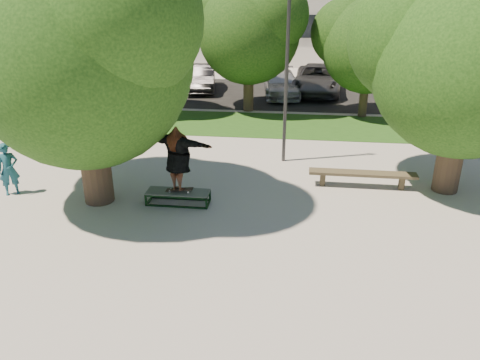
# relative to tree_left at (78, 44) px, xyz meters

# --- Properties ---
(ground) EXTENTS (120.00, 120.00, 0.00)m
(ground) POSITION_rel_tree_left_xyz_m (4.29, -1.09, -4.42)
(ground) COLOR #ADA69F
(ground) RESTS_ON ground
(grass_strip) EXTENTS (30.00, 4.00, 0.02)m
(grass_strip) POSITION_rel_tree_left_xyz_m (5.29, 8.41, -4.41)
(grass_strip) COLOR #1D4413
(grass_strip) RESTS_ON ground
(asphalt_strip) EXTENTS (40.00, 8.00, 0.01)m
(asphalt_strip) POSITION_rel_tree_left_xyz_m (4.29, 14.91, -4.42)
(asphalt_strip) COLOR black
(asphalt_strip) RESTS_ON ground
(tree_left) EXTENTS (6.96, 5.95, 7.12)m
(tree_left) POSITION_rel_tree_left_xyz_m (0.00, 0.00, 0.00)
(tree_left) COLOR #38281E
(tree_left) RESTS_ON ground
(tree_right) EXTENTS (6.24, 5.33, 6.51)m
(tree_right) POSITION_rel_tree_left_xyz_m (10.21, 1.99, -0.33)
(tree_right) COLOR #38281E
(tree_right) RESTS_ON ground
(bg_tree_left) EXTENTS (5.28, 4.51, 5.77)m
(bg_tree_left) POSITION_rel_tree_left_xyz_m (-2.28, 9.98, -0.69)
(bg_tree_left) COLOR #38281E
(bg_tree_left) RESTS_ON ground
(bg_tree_mid) EXTENTS (5.76, 4.92, 6.24)m
(bg_tree_mid) POSITION_rel_tree_left_xyz_m (3.22, 10.98, -0.41)
(bg_tree_mid) COLOR #38281E
(bg_tree_mid) RESTS_ON ground
(bg_tree_right) EXTENTS (5.04, 4.31, 5.43)m
(bg_tree_right) POSITION_rel_tree_left_xyz_m (8.73, 10.47, -0.93)
(bg_tree_right) COLOR #38281E
(bg_tree_right) RESTS_ON ground
(lamppost) EXTENTS (0.25, 0.15, 6.11)m
(lamppost) POSITION_rel_tree_left_xyz_m (5.29, 3.91, -1.27)
(lamppost) COLOR #2D2D30
(lamppost) RESTS_ON ground
(grind_box) EXTENTS (1.80, 0.60, 0.38)m
(grind_box) POSITION_rel_tree_left_xyz_m (2.42, 0.00, -4.23)
(grind_box) COLOR black
(grind_box) RESTS_ON ground
(skater_rig) EXTENTS (2.37, 1.33, 1.94)m
(skater_rig) POSITION_rel_tree_left_xyz_m (2.47, 0.00, -3.04)
(skater_rig) COLOR white
(skater_rig) RESTS_ON grind_box
(bystander) EXTENTS (0.69, 0.64, 1.59)m
(bystander) POSITION_rel_tree_left_xyz_m (-2.71, 0.06, -3.63)
(bystander) COLOR #184B5C
(bystander) RESTS_ON ground
(bench) EXTENTS (3.28, 0.47, 0.50)m
(bench) POSITION_rel_tree_left_xyz_m (7.79, 1.84, -4.00)
(bench) COLOR #4A402C
(bench) RESTS_ON ground
(car_silver_a) EXTENTS (2.34, 4.30, 1.39)m
(car_silver_a) POSITION_rel_tree_left_xyz_m (-3.60, 14.55, -3.73)
(car_silver_a) COLOR #B6B6BB
(car_silver_a) RESTS_ON asphalt_strip
(car_dark) EXTENTS (2.23, 4.63, 1.46)m
(car_dark) POSITION_rel_tree_left_xyz_m (0.04, 15.30, -3.69)
(car_dark) COLOR black
(car_dark) RESTS_ON asphalt_strip
(car_grey) EXTENTS (3.09, 5.90, 1.58)m
(car_grey) POSITION_rel_tree_left_xyz_m (6.79, 15.41, -3.63)
(car_grey) COLOR #545559
(car_grey) RESTS_ON asphalt_strip
(car_silver_b) EXTENTS (2.36, 4.82, 1.35)m
(car_silver_b) POSITION_rel_tree_left_xyz_m (4.79, 14.44, -3.75)
(car_silver_b) COLOR #B8B8BD
(car_silver_b) RESTS_ON asphalt_strip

